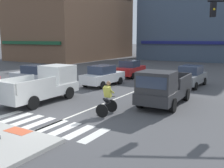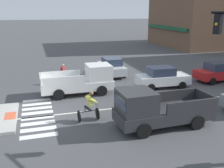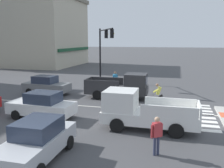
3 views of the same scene
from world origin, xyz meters
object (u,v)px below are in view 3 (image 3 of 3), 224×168
traffic_light_mast (104,45)px  car_grey_eastbound_far (46,85)px  car_silver_cross_left (37,141)px  pedestrian_waiting_far_side (115,78)px  pickup_truck_white_westbound_near (141,111)px  cyclist (159,95)px  pickup_truck_charcoal_eastbound_mid (122,87)px  pedestrian_at_curb_left (157,133)px  car_white_westbound_far (42,105)px

traffic_light_mast → car_grey_eastbound_far: size_ratio=1.44×
car_silver_cross_left → pedestrian_waiting_far_side: size_ratio=2.47×
pickup_truck_white_westbound_near → cyclist: pickup_truck_white_westbound_near is taller
car_grey_eastbound_far → cyclist: cyclist is taller
traffic_light_mast → cyclist: (-7.37, -6.41, -3.41)m
pickup_truck_white_westbound_near → car_grey_eastbound_far: bearing=55.8°
car_silver_cross_left → pickup_truck_white_westbound_near: bearing=-36.9°
cyclist → car_silver_cross_left: bearing=156.7°
pickup_truck_white_westbound_near → pickup_truck_charcoal_eastbound_mid: 7.06m
car_silver_cross_left → pedestrian_at_curb_left: bearing=-70.3°
pickup_truck_white_westbound_near → cyclist: (4.82, -0.60, -0.11)m
car_white_westbound_far → cyclist: bearing=-55.8°
traffic_light_mast → pedestrian_waiting_far_side: (-1.59, -1.67, -3.30)m
car_grey_eastbound_far → cyclist: size_ratio=2.49×
car_white_westbound_far → car_grey_eastbound_far: size_ratio=1.00×
traffic_light_mast → car_silver_cross_left: 17.33m
pedestrian_waiting_far_side → car_white_westbound_far: bearing=169.0°
pedestrian_at_curb_left → car_grey_eastbound_far: bearing=48.2°
pickup_truck_charcoal_eastbound_mid → cyclist: bearing=-119.8°
pedestrian_at_curb_left → pedestrian_waiting_far_side: size_ratio=1.00×
car_white_westbound_far → pedestrian_waiting_far_side: (10.36, -2.00, 0.17)m
car_silver_cross_left → pickup_truck_white_westbound_near: pickup_truck_white_westbound_near is taller
car_grey_eastbound_far → pickup_truck_charcoal_eastbound_mid: 6.88m
car_silver_cross_left → pickup_truck_charcoal_eastbound_mid: pickup_truck_charcoal_eastbound_mid is taller
traffic_light_mast → car_grey_eastbound_far: bearing=148.3°
car_silver_cross_left → pickup_truck_charcoal_eastbound_mid: bearing=-4.9°
pickup_truck_white_westbound_near → car_white_westbound_far: bearing=87.8°
traffic_light_mast → pedestrian_at_curb_left: size_ratio=3.61×
car_grey_eastbound_far → pickup_truck_charcoal_eastbound_mid: bearing=-88.3°
cyclist → pedestrian_at_curb_left: (-7.81, -0.51, 0.11)m
pedestrian_at_curb_left → traffic_light_mast: bearing=24.5°
pickup_truck_charcoal_eastbound_mid → pedestrian_at_curb_left: size_ratio=3.09×
pickup_truck_white_westbound_near → pedestrian_waiting_far_side: pickup_truck_white_westbound_near is taller
pickup_truck_white_westbound_near → cyclist: size_ratio=3.04×
traffic_light_mast → car_white_westbound_far: 12.45m
car_silver_cross_left → traffic_light_mast: bearing=7.9°
cyclist → car_grey_eastbound_far: bearing=81.0°
traffic_light_mast → car_grey_eastbound_far: 7.64m
pickup_truck_white_westbound_near → pedestrian_at_curb_left: pickup_truck_white_westbound_near is taller
cyclist → pedestrian_waiting_far_side: (5.78, 4.74, 0.11)m
car_silver_cross_left → car_white_westbound_far: bearing=28.7°
traffic_light_mast → pickup_truck_white_westbound_near: size_ratio=1.18×
car_grey_eastbound_far → pedestrian_waiting_far_side: size_ratio=2.50×
car_silver_cross_left → pickup_truck_white_westbound_near: (4.63, -3.48, 0.17)m
cyclist → pickup_truck_charcoal_eastbound_mid: bearing=60.2°
pickup_truck_charcoal_eastbound_mid → cyclist: 3.59m
traffic_light_mast → car_silver_cross_left: bearing=-172.1°
car_white_westbound_far → traffic_light_mast: bearing=-1.6°
cyclist → pedestrian_at_curb_left: cyclist is taller
car_grey_eastbound_far → pickup_truck_white_westbound_near: pickup_truck_white_westbound_near is taller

